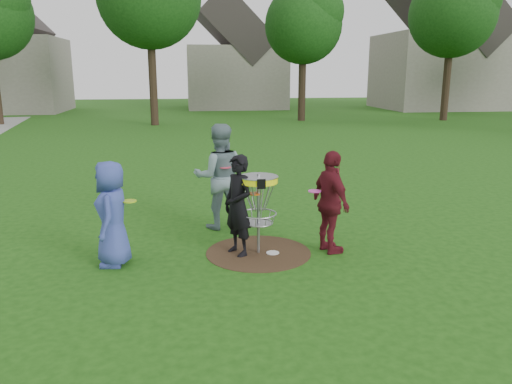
{
  "coord_description": "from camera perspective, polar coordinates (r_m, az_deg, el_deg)",
  "views": [
    {
      "loc": [
        -1.13,
        -7.98,
        3.03
      ],
      "look_at": [
        0.0,
        0.3,
        1.0
      ],
      "focal_mm": 35.0,
      "sensor_mm": 36.0,
      "label": 1
    }
  ],
  "objects": [
    {
      "name": "ground",
      "position": [
        8.61,
        0.27,
        -6.95
      ],
      "size": [
        100.0,
        100.0,
        0.0
      ],
      "primitive_type": "plane",
      "color": "#19470F",
      "rests_on": "ground"
    },
    {
      "name": "dirt_patch",
      "position": [
        8.61,
        0.27,
        -6.92
      ],
      "size": [
        1.8,
        1.8,
        0.01
      ],
      "primitive_type": "cylinder",
      "color": "#47331E",
      "rests_on": "ground"
    },
    {
      "name": "tree_row",
      "position": [
        28.87,
        -4.92,
        19.91
      ],
      "size": [
        51.2,
        17.42,
        9.9
      ],
      "color": "#38281C",
      "rests_on": "ground"
    },
    {
      "name": "player_maroon",
      "position": [
        8.49,
        8.56,
        -1.18
      ],
      "size": [
        0.68,
        1.11,
        1.76
      ],
      "primitive_type": "imported",
      "rotation": [
        0.0,
        0.0,
        1.83
      ],
      "color": "maroon",
      "rests_on": "ground"
    },
    {
      "name": "house_row",
      "position": [
        41.49,
        0.41,
        15.18
      ],
      "size": [
        44.5,
        10.65,
        11.62
      ],
      "color": "gray",
      "rests_on": "ground"
    },
    {
      "name": "disc_on_grass",
      "position": [
        8.58,
        1.93,
        -6.98
      ],
      "size": [
        0.22,
        0.22,
        0.02
      ],
      "primitive_type": "cylinder",
      "color": "white",
      "rests_on": "ground"
    },
    {
      "name": "disc_golf_basket",
      "position": [
        8.31,
        0.28,
        -0.35
      ],
      "size": [
        0.66,
        0.67,
        1.38
      ],
      "color": "#9EA0A5",
      "rests_on": "ground"
    },
    {
      "name": "player_grey",
      "position": [
        9.74,
        -4.21,
        1.77
      ],
      "size": [
        1.03,
        0.81,
        2.06
      ],
      "primitive_type": "imported",
      "rotation": [
        0.0,
        0.0,
        3.18
      ],
      "color": "slate",
      "rests_on": "ground"
    },
    {
      "name": "player_black",
      "position": [
        8.31,
        -2.06,
        -1.55
      ],
      "size": [
        0.67,
        0.74,
        1.71
      ],
      "primitive_type": "imported",
      "rotation": [
        0.0,
        0.0,
        -1.04
      ],
      "color": "black",
      "rests_on": "ground"
    },
    {
      "name": "held_discs",
      "position": [
        8.49,
        -2.74,
        0.53
      ],
      "size": [
        3.24,
        1.66,
        0.25
      ],
      "color": "#B1D317",
      "rests_on": "ground"
    },
    {
      "name": "player_blue",
      "position": [
        8.18,
        -16.14,
        -2.41
      ],
      "size": [
        0.56,
        0.84,
        1.69
      ],
      "primitive_type": "imported",
      "rotation": [
        0.0,
        0.0,
        -1.6
      ],
      "color": "#374699",
      "rests_on": "ground"
    }
  ]
}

